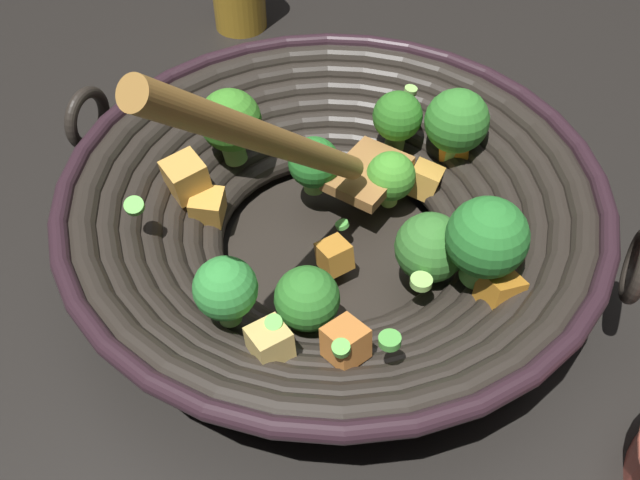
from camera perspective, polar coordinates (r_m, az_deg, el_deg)
name	(u,v)px	position (r m, az deg, el deg)	size (l,w,h in m)	color
ground_plane	(332,251)	(0.56, 1.01, -0.96)	(4.00, 4.00, 0.00)	black
wok	(335,206)	(0.52, 1.26, 2.91)	(0.41, 0.45, 0.26)	black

